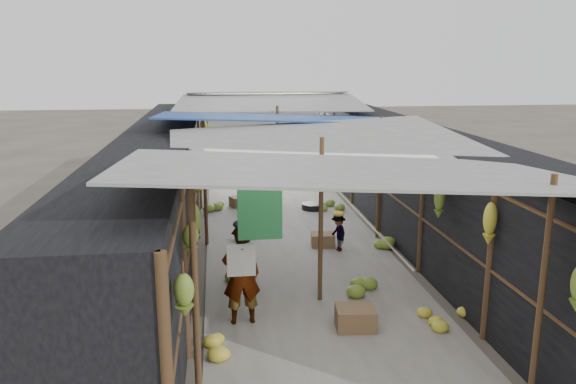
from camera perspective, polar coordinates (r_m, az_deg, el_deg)
name	(u,v)px	position (r m, az deg, el deg)	size (l,w,h in m)	color
aisle_slab	(290,234)	(12.29, 0.24, -4.28)	(3.60, 16.00, 0.02)	#9E998E
stall_left	(162,187)	(11.95, -12.70, 0.54)	(1.40, 15.00, 2.30)	black
stall_right	(412,180)	(12.63, 12.48, 1.24)	(1.40, 15.00, 2.30)	black
crate_near	(355,319)	(8.15, 6.87, -12.64)	(0.55, 0.44, 0.33)	#8C6547
crate_mid	(323,240)	(11.47, 3.56, -4.91)	(0.47, 0.38, 0.28)	#8C6547
crate_back	(239,202)	(14.56, -4.96, -1.00)	(0.44, 0.36, 0.28)	#8C6547
black_basin	(313,207)	(14.26, 2.54, -1.50)	(0.57, 0.57, 0.17)	black
vendor_elderly	(241,275)	(8.06, -4.77, -8.42)	(0.54, 0.35, 1.48)	silver
shopper_blue	(253,178)	(13.81, -3.54, 1.43)	(0.86, 0.67, 1.78)	#2049A4
vendor_seated	(338,233)	(11.15, 5.13, -4.17)	(0.50, 0.28, 0.77)	#46433D
market_canopy	(290,122)	(12.09, 0.19, 7.08)	(5.62, 15.20, 2.77)	brown
hanging_bananas	(293,159)	(12.11, 0.55, 3.37)	(3.95, 14.24, 0.87)	olive
floor_bananas	(304,244)	(11.20, 1.66, -5.30)	(3.91, 9.60, 0.35)	gold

